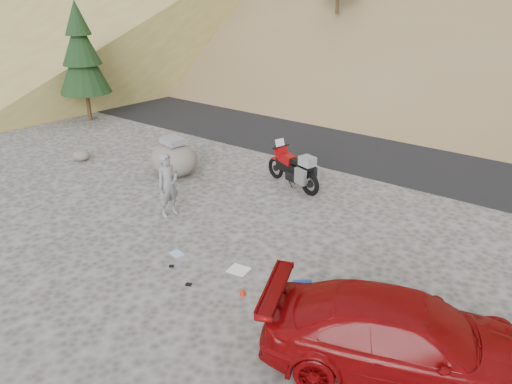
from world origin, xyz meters
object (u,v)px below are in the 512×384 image
(motorcycle, at_px, (295,169))
(boulder, at_px, (174,159))
(red_car, at_px, (401,371))
(man, at_px, (170,214))

(motorcycle, xyz_separation_m, boulder, (-3.70, -1.45, -0.04))
(red_car, bearing_deg, motorcycle, 25.02)
(boulder, bearing_deg, red_car, -23.63)
(boulder, bearing_deg, man, -48.13)
(motorcycle, bearing_deg, boulder, -141.57)
(red_car, xyz_separation_m, boulder, (-9.25, 4.05, 0.55))
(man, xyz_separation_m, boulder, (-1.93, 2.15, 0.55))
(motorcycle, distance_m, man, 4.06)
(motorcycle, relative_size, boulder, 1.09)
(man, height_order, red_car, man)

